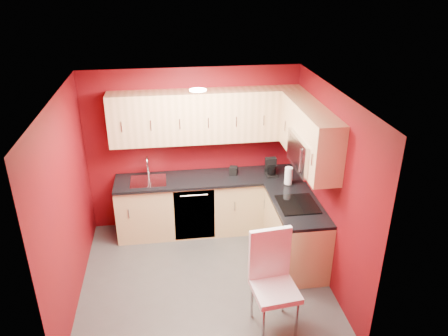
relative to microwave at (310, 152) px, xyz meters
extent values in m
plane|color=#43413F|center=(-1.39, -0.20, -1.66)|extent=(3.20, 3.20, 0.00)
plane|color=white|center=(-1.39, -0.20, 0.84)|extent=(3.20, 3.20, 0.00)
plane|color=#66090C|center=(-1.39, 1.30, -0.41)|extent=(3.20, 0.00, 3.20)
plane|color=#66090C|center=(-1.39, -1.70, -0.41)|extent=(3.20, 0.00, 3.20)
plane|color=#66090C|center=(-2.99, -0.20, -0.41)|extent=(0.00, 3.00, 3.00)
plane|color=#66090C|center=(0.21, -0.20, -0.41)|extent=(0.00, 3.00, 3.00)
cube|color=tan|center=(-1.19, 1.00, -1.22)|extent=(2.80, 0.60, 0.87)
cube|color=tan|center=(-0.09, 0.05, -1.22)|extent=(0.60, 1.30, 0.87)
cube|color=black|center=(-1.19, 0.99, -0.77)|extent=(2.80, 0.63, 0.04)
cube|color=black|center=(-0.11, 0.04, -0.77)|extent=(0.63, 1.27, 0.04)
cube|color=#E3B681|center=(-1.19, 1.13, 0.17)|extent=(2.80, 0.35, 0.75)
cube|color=#E3B681|center=(0.03, 0.67, 0.17)|extent=(0.35, 0.57, 0.75)
cube|color=#E3B681|center=(0.03, -0.49, 0.17)|extent=(0.35, 0.22, 0.75)
cube|color=#E3B681|center=(0.03, 0.00, 0.38)|extent=(0.35, 0.76, 0.33)
cube|color=silver|center=(0.01, 0.00, 0.00)|extent=(0.40, 0.76, 0.42)
cube|color=black|center=(-0.18, 0.00, 0.00)|extent=(0.02, 0.62, 0.33)
cylinder|color=silver|center=(-0.20, -0.23, 0.00)|extent=(0.02, 0.02, 0.29)
cube|color=black|center=(-0.11, 0.00, -0.74)|extent=(0.50, 0.55, 0.01)
cube|color=silver|center=(-2.09, 0.98, -0.75)|extent=(0.52, 0.42, 0.02)
cylinder|color=silver|center=(-2.09, 1.18, -0.62)|extent=(0.02, 0.02, 0.26)
torus|color=silver|center=(-2.09, 1.11, -0.49)|extent=(0.02, 0.16, 0.16)
cylinder|color=silver|center=(-2.09, 1.04, -0.55)|extent=(0.02, 0.02, 0.12)
cube|color=black|center=(-1.44, 0.71, -1.22)|extent=(0.60, 0.02, 0.82)
cylinder|color=white|center=(-1.39, 0.10, 0.82)|extent=(0.20, 0.20, 0.01)
camera|label=1|loc=(-1.78, -4.87, 2.14)|focal=35.00mm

